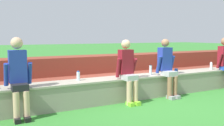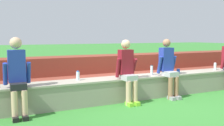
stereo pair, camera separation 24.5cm
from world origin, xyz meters
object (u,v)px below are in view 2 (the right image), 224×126
at_px(water_bottle_near_right, 78,76).
at_px(water_bottle_mid_left, 152,70).
at_px(person_right_of_center, 168,67).
at_px(person_center, 127,70).
at_px(plastic_cup_right_end, 178,71).
at_px(water_bottle_near_left, 215,66).
at_px(person_left_of_center, 17,75).

distance_m(water_bottle_near_right, water_bottle_mid_left, 1.87).
bearing_deg(person_right_of_center, water_bottle_near_right, 171.69).
relative_size(water_bottle_near_right, water_bottle_mid_left, 0.83).
relative_size(person_center, plastic_cup_right_end, 12.68).
xyz_separation_m(water_bottle_near_right, water_bottle_mid_left, (1.87, -0.07, 0.02)).
bearing_deg(water_bottle_mid_left, water_bottle_near_right, 177.82).
xyz_separation_m(water_bottle_near_left, plastic_cup_right_end, (-1.33, -0.02, -0.04)).
height_order(water_bottle_near_left, plastic_cup_right_end, water_bottle_near_left).
bearing_deg(person_right_of_center, plastic_cup_right_end, 23.19).
bearing_deg(person_right_of_center, water_bottle_mid_left, 141.77).
height_order(water_bottle_mid_left, plastic_cup_right_end, water_bottle_mid_left).
bearing_deg(plastic_cup_right_end, water_bottle_near_left, 0.86).
bearing_deg(person_left_of_center, person_right_of_center, -0.06).
bearing_deg(plastic_cup_right_end, water_bottle_near_right, 177.58).
bearing_deg(water_bottle_near_right, water_bottle_mid_left, -2.18).
distance_m(person_center, water_bottle_near_left, 2.98).
bearing_deg(water_bottle_near_left, person_right_of_center, -172.89).
bearing_deg(water_bottle_near_left, water_bottle_mid_left, 179.42).
distance_m(water_bottle_near_left, plastic_cup_right_end, 1.33).
bearing_deg(water_bottle_near_right, person_left_of_center, -165.86).
height_order(person_center, water_bottle_mid_left, person_center).
relative_size(person_left_of_center, water_bottle_near_right, 7.05).
xyz_separation_m(person_center, plastic_cup_right_end, (1.63, 0.24, -0.15)).
height_order(person_center, water_bottle_near_right, person_center).
bearing_deg(person_right_of_center, person_left_of_center, 179.94).
relative_size(water_bottle_near_left, plastic_cup_right_end, 1.92).
distance_m(person_center, person_right_of_center, 1.15).
xyz_separation_m(person_right_of_center, water_bottle_near_right, (-2.18, 0.32, -0.11)).
xyz_separation_m(person_right_of_center, water_bottle_near_left, (1.81, 0.23, -0.11)).
height_order(person_left_of_center, water_bottle_near_right, person_left_of_center).
height_order(water_bottle_near_right, water_bottle_mid_left, water_bottle_mid_left).
bearing_deg(plastic_cup_right_end, person_center, -171.71).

